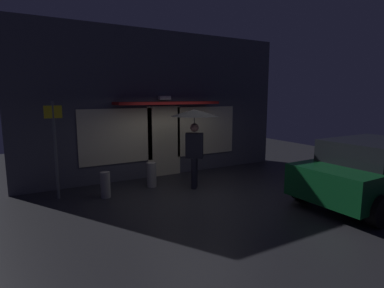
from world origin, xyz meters
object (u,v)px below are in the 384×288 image
Objects in this scene: street_sign_post at (55,145)px; sidewalk_bollard at (152,175)px; person_with_umbrella at (194,125)px; sidewalk_bollard_2 at (105,185)px; parked_car at (372,171)px.

street_sign_post reaches higher than sidewalk_bollard.
person_with_umbrella is 0.90× the size of street_sign_post.
sidewalk_bollard_2 is at bearing 29.08° from person_with_umbrella.
sidewalk_bollard is at bearing 136.57° from parked_car.
parked_car is at bearing -32.42° from sidewalk_bollard_2.
parked_car is 5.66× the size of sidewalk_bollard.
person_with_umbrella reaches higher than parked_car.
street_sign_post is 2.59m from sidewalk_bollard.
parked_car is 5.54m from sidewalk_bollard.
street_sign_post reaches higher than person_with_umbrella.
sidewalk_bollard_2 is (-2.34, 0.38, -1.42)m from person_with_umbrella.
sidewalk_bollard_2 is (-1.35, -0.28, -0.02)m from sidewalk_bollard.
street_sign_post is 3.69× the size of sidewalk_bollard_2.
sidewalk_bollard is at bearing 4.57° from person_with_umbrella.
sidewalk_bollard is (-0.99, 0.66, -1.40)m from person_with_umbrella.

